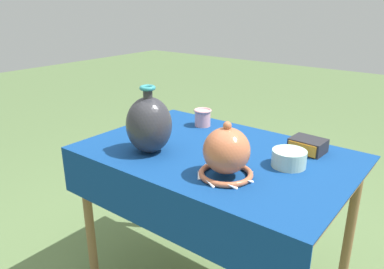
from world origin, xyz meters
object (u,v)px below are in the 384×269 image
cup_wide_rose (203,117)px  vase_tall_bulbous (149,125)px  mosaic_tile_box (308,145)px  pot_squat_celadon (289,158)px  vase_dome_bell (226,154)px

cup_wide_rose → vase_tall_bulbous: bearing=-86.2°
mosaic_tile_box → pot_squat_celadon: pot_squat_celadon is taller
vase_tall_bulbous → vase_dome_bell: 0.40m
mosaic_tile_box → vase_dome_bell: bearing=-106.1°
mosaic_tile_box → cup_wide_rose: bearing=-177.2°
vase_tall_bulbous → cup_wide_rose: (-0.03, 0.43, -0.08)m
vase_tall_bulbous → pot_squat_celadon: size_ratio=2.14×
mosaic_tile_box → pot_squat_celadon: size_ratio=1.09×
cup_wide_rose → pot_squat_celadon: (0.58, -0.20, -0.01)m
vase_tall_bulbous → pot_squat_celadon: 0.61m
pot_squat_celadon → cup_wide_rose: bearing=160.9°
vase_dome_bell → mosaic_tile_box: 0.46m
vase_tall_bulbous → vase_dome_bell: (0.40, -0.00, -0.03)m
vase_dome_bell → mosaic_tile_box: (0.15, 0.43, -0.06)m
mosaic_tile_box → pot_squat_celadon: 0.19m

